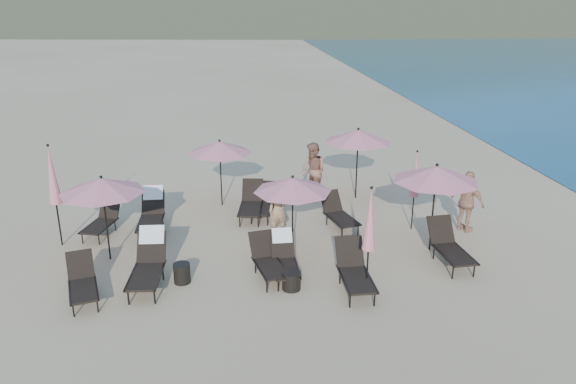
{
  "coord_description": "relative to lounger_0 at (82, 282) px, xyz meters",
  "views": [
    {
      "loc": [
        -2.01,
        -11.62,
        6.51
      ],
      "look_at": [
        -0.23,
        3.5,
        1.1
      ],
      "focal_mm": 35.0,
      "sensor_mm": 36.0,
      "label": 1
    }
  ],
  "objects": [
    {
      "name": "umbrella_closed_2",
      "position": [
        -1.24,
        3.01,
        1.56
      ],
      "size": [
        0.33,
        0.33,
        2.85
      ],
      "color": "black",
      "rests_on": "ground"
    },
    {
      "name": "lounger_5",
      "position": [
        8.85,
        0.74,
        0.05
      ],
      "size": [
        0.77,
        1.79,
        1.01
      ],
      "rotation": [
        0.0,
        0.0,
        0.06
      ],
      "color": "black",
      "rests_on": "ground"
    },
    {
      "name": "umbrella_open_3",
      "position": [
        3.13,
        5.6,
        1.52
      ],
      "size": [
        2.04,
        2.04,
        2.2
      ],
      "color": "black",
      "rests_on": "ground"
    },
    {
      "name": "lounger_8",
      "position": [
        4.46,
        4.51,
        0.01
      ],
      "size": [
        1.08,
        1.7,
        0.92
      ],
      "rotation": [
        0.0,
        0.0,
        -0.32
      ],
      "color": "black",
      "rests_on": "ground"
    },
    {
      "name": "lounger_10",
      "position": [
        6.53,
        3.36,
        0.01
      ],
      "size": [
        1.0,
        1.72,
        0.93
      ],
      "rotation": [
        0.0,
        0.0,
        0.26
      ],
      "color": "black",
      "rests_on": "ground"
    },
    {
      "name": "lounger_4",
      "position": [
        6.15,
        -0.28,
        0.05
      ],
      "size": [
        0.68,
        1.75,
        1.01
      ],
      "rotation": [
        0.0,
        0.0,
        -0.0
      ],
      "color": "black",
      "rests_on": "ground"
    },
    {
      "name": "beachgoer_c",
      "position": [
        10.11,
        2.66,
        0.48
      ],
      "size": [
        0.94,
        1.13,
        1.8
      ],
      "primitive_type": "imported",
      "rotation": [
        0.0,
        0.0,
        2.14
      ],
      "color": "tan",
      "rests_on": "ground"
    },
    {
      "name": "umbrella_closed_0",
      "position": [
        6.39,
        -0.52,
        1.39
      ],
      "size": [
        0.3,
        0.3,
        2.6
      ],
      "color": "black",
      "rests_on": "ground"
    },
    {
      "name": "beachgoer_a",
      "position": [
        4.72,
        2.96,
        0.35
      ],
      "size": [
        0.6,
        0.43,
        1.54
      ],
      "primitive_type": "imported",
      "rotation": [
        0.0,
        0.0,
        0.11
      ],
      "color": "tan",
      "rests_on": "ground"
    },
    {
      "name": "beachgoer_b",
      "position": [
        6.18,
        5.9,
        0.53
      ],
      "size": [
        1.07,
        1.15,
        1.89
      ],
      "primitive_type": "imported",
      "rotation": [
        0.0,
        0.0,
        -1.08
      ],
      "color": "#9C6750",
      "rests_on": "ground"
    },
    {
      "name": "umbrella_open_1",
      "position": [
        4.97,
        1.77,
        1.5
      ],
      "size": [
        2.02,
        2.02,
        2.17
      ],
      "color": "black",
      "rests_on": "ground"
    },
    {
      "name": "side_table_0",
      "position": [
        2.16,
        0.49,
        -0.18
      ],
      "size": [
        0.4,
        0.4,
        0.49
      ],
      "primitive_type": "cylinder",
      "color": "black",
      "rests_on": "ground"
    },
    {
      "name": "umbrella_open_2",
      "position": [
        8.66,
        1.57,
        1.72
      ],
      "size": [
        2.25,
        2.25,
        2.42
      ],
      "color": "black",
      "rests_on": "ground"
    },
    {
      "name": "ground",
      "position": [
        5.28,
        0.02,
        -0.42
      ],
      "size": [
        800.0,
        800.0,
        0.0
      ],
      "primitive_type": "plane",
      "color": "#D6BA8C",
      "rests_on": "ground"
    },
    {
      "name": "lounger_2",
      "position": [
        4.62,
        0.6,
        0.05
      ],
      "size": [
        0.59,
        1.58,
        0.98
      ],
      "rotation": [
        0.0,
        0.0,
        0.0
      ],
      "color": "black",
      "rests_on": "ground"
    },
    {
      "name": "umbrella_closed_1",
      "position": [
        8.63,
        2.99,
        1.23
      ],
      "size": [
        0.28,
        0.28,
        2.38
      ],
      "color": "black",
      "rests_on": "ground"
    },
    {
      "name": "lounger_6",
      "position": [
        -0.25,
        3.67,
        -0.0
      ],
      "size": [
        1.02,
        1.67,
        0.9
      ],
      "rotation": [
        0.0,
        0.0,
        -0.29
      ],
      "color": "black",
      "rests_on": "ground"
    },
    {
      "name": "umbrella_open_0",
      "position": [
        0.23,
        1.97,
        1.59
      ],
      "size": [
        2.12,
        2.12,
        2.28
      ],
      "color": "black",
      "rests_on": "ground"
    },
    {
      "name": "side_table_1",
      "position": [
        4.7,
        -0.13,
        -0.2
      ],
      "size": [
        0.44,
        0.44,
        0.43
      ],
      "primitive_type": "cylinder",
      "color": "black",
      "rests_on": "ground"
    },
    {
      "name": "lounger_9",
      "position": [
        4.03,
        4.47,
        0.05
      ],
      "size": [
        0.9,
        1.81,
        1.0
      ],
      "rotation": [
        0.0,
        0.0,
        -0.14
      ],
      "color": "black",
      "rests_on": "ground"
    },
    {
      "name": "lounger_3",
      "position": [
        4.22,
        0.57,
        0.01
      ],
      "size": [
        0.92,
        1.7,
        0.93
      ],
      "rotation": [
        0.0,
        0.0,
        0.2
      ],
      "color": "black",
      "rests_on": "ground"
    },
    {
      "name": "lounger_0",
      "position": [
        0.0,
        0.0,
        0.0
      ],
      "size": [
        0.98,
        1.67,
        0.9
      ],
      "rotation": [
        0.0,
        0.0,
        0.26
      ],
      "color": "black",
      "rests_on": "ground"
    },
    {
      "name": "lounger_7",
      "position": [
        1.12,
        3.78,
        0.12
      ],
      "size": [
        0.7,
        1.83,
        1.13
      ],
      "rotation": [
        0.0,
        0.0,
        -0.01
      ],
      "color": "black",
      "rests_on": "ground"
    },
    {
      "name": "lounger_1",
      "position": [
        1.4,
        0.55,
        0.14
      ],
      "size": [
        0.82,
        1.94,
        1.18
      ],
      "rotation": [
        0.0,
        0.0,
        -0.07
      ],
      "color": "black",
      "rests_on": "ground"
    },
    {
      "name": "umbrella_open_4",
      "position": [
        7.61,
        5.76,
        1.71
      ],
      "size": [
        2.24,
        2.24,
        2.41
      ],
      "color": "black",
      "rests_on": "ground"
    }
  ]
}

